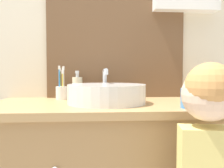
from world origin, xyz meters
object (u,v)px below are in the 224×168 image
object	(u,v)px
sink_basin	(107,93)
toothbrush_holder	(62,91)
teddy_bear	(219,86)
soap_dispenser	(77,87)
drinking_cup	(188,98)
child_figure	(208,167)

from	to	relation	value
sink_basin	toothbrush_holder	xyz separation A→B (m)	(-0.25, 0.20, -0.00)
teddy_bear	soap_dispenser	bearing A→B (deg)	166.34
sink_basin	teddy_bear	size ratio (longest dim) A/B	2.50
toothbrush_holder	drinking_cup	xyz separation A→B (m)	(0.60, -0.40, -0.01)
teddy_bear	toothbrush_holder	bearing A→B (deg)	169.55
sink_basin	drinking_cup	size ratio (longest dim) A/B	5.14
sink_basin	toothbrush_holder	bearing A→B (deg)	141.35
soap_dispenser	drinking_cup	bearing A→B (deg)	-39.76
child_figure	teddy_bear	distance (m)	0.62
toothbrush_holder	child_figure	world-z (taller)	toothbrush_holder
soap_dispenser	child_figure	xyz separation A→B (m)	(0.49, -0.67, -0.24)
child_figure	drinking_cup	world-z (taller)	child_figure
sink_basin	toothbrush_holder	world-z (taller)	toothbrush_holder
teddy_bear	drinking_cup	bearing A→B (deg)	-137.99
child_figure	soap_dispenser	bearing A→B (deg)	126.23
soap_dispenser	child_figure	distance (m)	0.86
teddy_bear	drinking_cup	world-z (taller)	teddy_bear
sink_basin	teddy_bear	xyz separation A→B (m)	(0.61, 0.04, 0.03)
toothbrush_holder	teddy_bear	size ratio (longest dim) A/B	1.09
sink_basin	child_figure	bearing A→B (deg)	-53.31
child_figure	drinking_cup	distance (m)	0.33
soap_dispenser	child_figure	size ratio (longest dim) A/B	0.17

